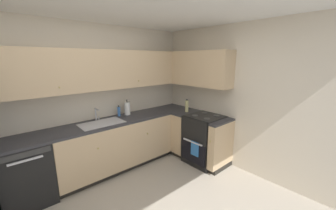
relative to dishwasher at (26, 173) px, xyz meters
The scene contains 15 objects.
wall_back 1.28m from the dishwasher, 19.30° to the left, with size 4.19×0.05×2.52m, color beige.
wall_right 3.44m from the dishwasher, 25.96° to the right, with size 0.05×3.62×2.52m, color beige.
dishwasher is the anchor object (origin of this frame).
lower_cabinets_back 1.34m from the dishwasher, ahead, with size 2.07×0.62×0.87m.
countertop_back 1.41m from the dishwasher, ahead, with size 3.28×0.60×0.04m, color #2D2D33.
lower_cabinets_right 2.78m from the dishwasher, 15.21° to the right, with size 0.62×1.04×0.87m.
countertop_right 2.81m from the dishwasher, 15.23° to the right, with size 0.60×1.04×0.03m.
oven_range 2.84m from the dishwasher, 18.43° to the right, with size 0.68×0.62×1.06m.
upper_cabinets_back 1.78m from the dishwasher, ahead, with size 2.96×0.34×0.65m.
upper_cabinets_right 3.15m from the dishwasher, ahead, with size 0.32×1.56×0.65m.
sink 1.17m from the dishwasher, ahead, with size 0.69×0.40×0.10m.
faucet 1.26m from the dishwasher, ahead, with size 0.07×0.16×0.22m.
soap_bottle 1.62m from the dishwasher, ahead, with size 0.05×0.05×0.20m.
paper_towel_roll 1.78m from the dishwasher, ahead, with size 0.11×0.11×0.30m.
oil_bottle 2.77m from the dishwasher, ahead, with size 0.07×0.07×0.26m.
Camera 1 is at (-1.09, -1.61, 1.94)m, focal length 21.26 mm.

